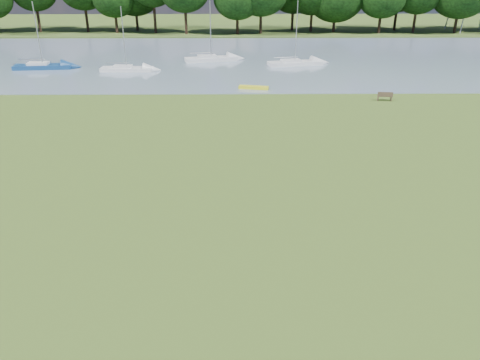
{
  "coord_description": "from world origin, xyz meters",
  "views": [
    {
      "loc": [
        -1.3,
        -22.85,
        11.16
      ],
      "look_at": [
        -1.04,
        -2.0,
        1.71
      ],
      "focal_mm": 35.0,
      "sensor_mm": 36.0,
      "label": 1
    }
  ],
  "objects_px": {
    "riverbank_bench": "(385,96)",
    "sailboat_2": "(294,62)",
    "kayak": "(254,87)",
    "sailboat_1": "(42,65)",
    "sailboat_4": "(126,68)",
    "sailboat_0": "(211,58)"
  },
  "relations": [
    {
      "from": "sailboat_1",
      "to": "sailboat_2",
      "type": "distance_m",
      "value": 30.92
    },
    {
      "from": "sailboat_4",
      "to": "sailboat_2",
      "type": "bearing_deg",
      "value": 10.87
    },
    {
      "from": "sailboat_2",
      "to": "kayak",
      "type": "bearing_deg",
      "value": -125.88
    },
    {
      "from": "sailboat_2",
      "to": "sailboat_4",
      "type": "height_order",
      "value": "sailboat_2"
    },
    {
      "from": "riverbank_bench",
      "to": "sailboat_0",
      "type": "relative_size",
      "value": 0.19
    },
    {
      "from": "riverbank_bench",
      "to": "kayak",
      "type": "xyz_separation_m",
      "value": [
        -11.93,
        4.63,
        -0.23
      ]
    },
    {
      "from": "kayak",
      "to": "sailboat_4",
      "type": "relative_size",
      "value": 0.41
    },
    {
      "from": "sailboat_0",
      "to": "sailboat_2",
      "type": "distance_m",
      "value": 11.09
    },
    {
      "from": "sailboat_2",
      "to": "riverbank_bench",
      "type": "bearing_deg",
      "value": -82.19
    },
    {
      "from": "riverbank_bench",
      "to": "sailboat_1",
      "type": "distance_m",
      "value": 40.19
    },
    {
      "from": "sailboat_4",
      "to": "sailboat_1",
      "type": "bearing_deg",
      "value": 172.73
    },
    {
      "from": "riverbank_bench",
      "to": "kayak",
      "type": "distance_m",
      "value": 12.79
    },
    {
      "from": "sailboat_1",
      "to": "sailboat_4",
      "type": "relative_size",
      "value": 1.06
    },
    {
      "from": "sailboat_0",
      "to": "sailboat_4",
      "type": "bearing_deg",
      "value": -160.15
    },
    {
      "from": "sailboat_1",
      "to": "sailboat_2",
      "type": "xyz_separation_m",
      "value": [
        30.85,
        2.06,
        -0.05
      ]
    },
    {
      "from": "riverbank_bench",
      "to": "sailboat_2",
      "type": "relative_size",
      "value": 0.19
    },
    {
      "from": "kayak",
      "to": "sailboat_1",
      "type": "distance_m",
      "value": 27.4
    },
    {
      "from": "kayak",
      "to": "sailboat_0",
      "type": "height_order",
      "value": "sailboat_0"
    },
    {
      "from": "kayak",
      "to": "sailboat_0",
      "type": "distance_m",
      "value": 16.52
    },
    {
      "from": "riverbank_bench",
      "to": "sailboat_4",
      "type": "relative_size",
      "value": 0.2
    },
    {
      "from": "sailboat_0",
      "to": "sailboat_4",
      "type": "distance_m",
      "value": 11.7
    },
    {
      "from": "riverbank_bench",
      "to": "kayak",
      "type": "bearing_deg",
      "value": 167.31
    }
  ]
}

